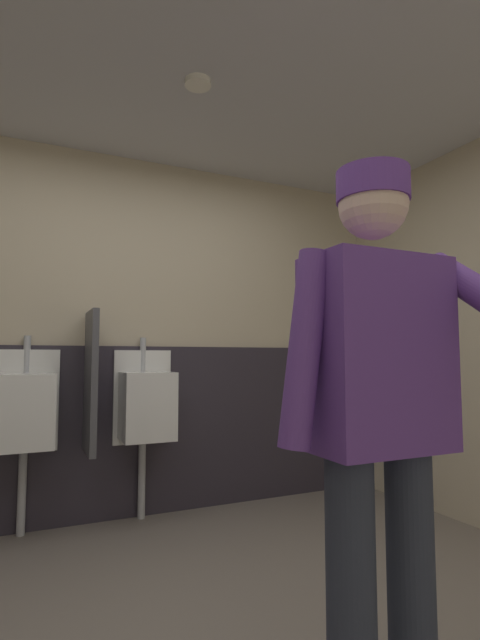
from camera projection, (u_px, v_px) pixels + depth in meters
wall_back at (119, 333)px, 3.35m from camera, size 4.77×0.12×2.56m
wainscot_band_back at (119, 431)px, 3.23m from camera, size 4.17×0.03×1.18m
downlight_far at (198, 83)px, 2.46m from camera, size 0.14×0.14×0.03m
urinal_left at (25, 410)px, 2.87m from camera, size 0.40×0.34×1.24m
urinal_middle at (146, 405)px, 3.18m from camera, size 0.40×0.34×1.24m
privacy_divider_panel at (91, 381)px, 2.97m from camera, size 0.04×0.40×0.90m
person at (380, 398)px, 1.38m from camera, size 0.63×0.60×1.67m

